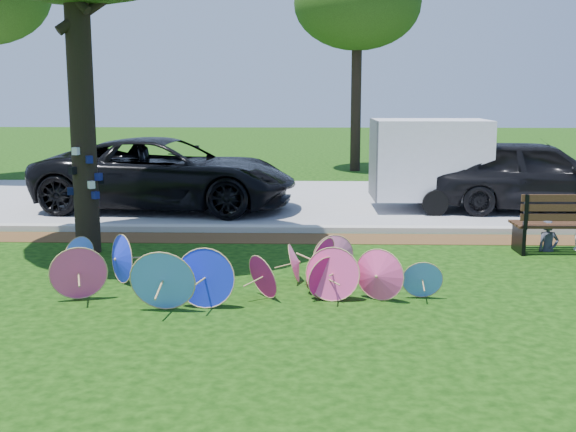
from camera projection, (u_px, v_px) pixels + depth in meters
The scene contains 10 objects.
ground at pixel (247, 307), 9.77m from camera, with size 90.00×90.00×0.00m, color black.
mulch_strip at pixel (266, 238), 14.20m from camera, with size 90.00×1.00×0.01m, color #472D16.
curb at pixel (268, 229), 14.88m from camera, with size 90.00×0.30×0.12m, color #B7B5AD.
street at pixel (277, 200), 18.97m from camera, with size 90.00×8.00×0.01m, color gray.
parasol_pile at pixel (238, 270), 10.24m from camera, with size 5.70×2.34×0.89m.
black_van at pixel (167, 174), 17.48m from camera, with size 2.88×6.25×1.74m, color black.
dark_pickup at pixel (535, 175), 17.14m from camera, with size 2.07×5.14×1.75m, color black.
cargo_trailer at pixel (430, 159), 17.34m from camera, with size 2.69×1.70×2.48m, color white.
park_bench at pixel (570, 222), 12.97m from camera, with size 2.08×0.79×1.08m, color black, non-canonical shape.
person_left at pixel (550, 221), 13.03m from camera, with size 0.40×0.26×1.10m, color #383B4C.
Camera 1 is at (0.83, -9.38, 2.93)m, focal length 45.00 mm.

